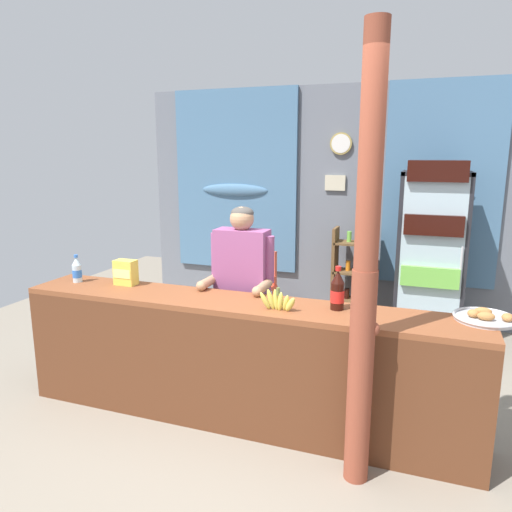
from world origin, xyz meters
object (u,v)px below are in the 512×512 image
(drink_fridge, at_px, (432,246))
(snack_box_instant_noodle, at_px, (126,272))
(bottle_shelf_rack, at_px, (353,275))
(banana_bunch, at_px, (278,301))
(shopkeeper, at_px, (242,278))
(soda_bottle_cola, at_px, (338,291))
(timber_post, at_px, (365,280))
(pastry_tray, at_px, (485,317))
(plastic_lawn_chair, at_px, (255,282))
(soda_bottle_water, at_px, (77,270))
(stall_counter, at_px, (234,354))

(drink_fridge, relative_size, snack_box_instant_noodle, 9.45)
(bottle_shelf_rack, bearing_deg, banana_bunch, -93.32)
(shopkeeper, xyz_separation_m, soda_bottle_cola, (0.83, -0.36, 0.07))
(timber_post, height_order, pastry_tray, timber_post)
(shopkeeper, height_order, banana_bunch, shopkeeper)
(plastic_lawn_chair, distance_m, snack_box_instant_noodle, 2.03)
(soda_bottle_water, bearing_deg, drink_fridge, 37.04)
(timber_post, distance_m, drink_fridge, 2.52)
(timber_post, relative_size, soda_bottle_cola, 8.81)
(timber_post, height_order, drink_fridge, timber_post)
(timber_post, height_order, soda_bottle_cola, timber_post)
(drink_fridge, xyz_separation_m, soda_bottle_water, (-2.73, -2.06, -0.01))
(timber_post, bearing_deg, banana_bunch, 154.21)
(bottle_shelf_rack, bearing_deg, timber_post, -80.64)
(bottle_shelf_rack, xyz_separation_m, snack_box_instant_noodle, (-1.49, -2.28, 0.43))
(drink_fridge, relative_size, pastry_tray, 4.90)
(soda_bottle_water, xyz_separation_m, pastry_tray, (3.06, 0.11, -0.08))
(stall_counter, height_order, plastic_lawn_chair, stall_counter)
(soda_bottle_water, bearing_deg, banana_bunch, -4.36)
(soda_bottle_cola, bearing_deg, banana_bunch, -158.05)
(snack_box_instant_noodle, distance_m, banana_bunch, 1.36)
(stall_counter, xyz_separation_m, drink_fridge, (1.29, 2.21, 0.47))
(soda_bottle_cola, bearing_deg, bottle_shelf_rack, 95.59)
(stall_counter, bearing_deg, pastry_tray, 9.34)
(timber_post, xyz_separation_m, soda_bottle_water, (-2.37, 0.43, -0.24))
(shopkeeper, height_order, soda_bottle_cola, shopkeeper)
(bottle_shelf_rack, height_order, pastry_tray, bottle_shelf_rack)
(snack_box_instant_noodle, height_order, banana_bunch, snack_box_instant_noodle)
(soda_bottle_water, bearing_deg, plastic_lawn_chair, 67.22)
(shopkeeper, bearing_deg, banana_bunch, -47.94)
(snack_box_instant_noodle, bearing_deg, timber_post, -14.19)
(drink_fridge, height_order, soda_bottle_water, drink_fridge)
(timber_post, distance_m, bottle_shelf_rack, 2.89)
(pastry_tray, relative_size, banana_bunch, 1.45)
(banana_bunch, bearing_deg, soda_bottle_water, 175.64)
(stall_counter, relative_size, snack_box_instant_noodle, 16.80)
(stall_counter, xyz_separation_m, timber_post, (0.92, -0.27, 0.70))
(banana_bunch, bearing_deg, snack_box_instant_noodle, 171.49)
(plastic_lawn_chair, distance_m, pastry_tray, 2.94)
(drink_fridge, height_order, plastic_lawn_chair, drink_fridge)
(bottle_shelf_rack, xyz_separation_m, plastic_lawn_chair, (-1.08, -0.37, -0.10))
(timber_post, relative_size, shopkeeper, 1.70)
(timber_post, bearing_deg, plastic_lawn_chair, 122.58)
(stall_counter, xyz_separation_m, shopkeeper, (-0.14, 0.53, 0.42))
(drink_fridge, height_order, snack_box_instant_noodle, drink_fridge)
(stall_counter, relative_size, soda_bottle_cola, 11.26)
(plastic_lawn_chair, xyz_separation_m, shopkeeper, (0.47, -1.60, 0.49))
(snack_box_instant_noodle, bearing_deg, banana_bunch, -8.51)
(timber_post, bearing_deg, stall_counter, 163.55)
(stall_counter, relative_size, plastic_lawn_chair, 3.92)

